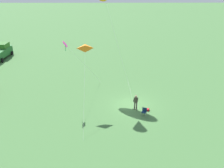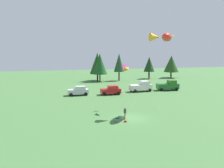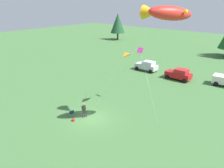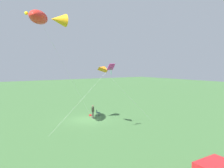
{
  "view_description": "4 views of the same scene",
  "coord_description": "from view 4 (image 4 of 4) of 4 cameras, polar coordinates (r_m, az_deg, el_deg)",
  "views": [
    {
      "loc": [
        -25.9,
        2.42,
        14.88
      ],
      "look_at": [
        -3.35,
        2.3,
        4.22
      ],
      "focal_mm": 42.0,
      "sensor_mm": 36.0,
      "label": 1
    },
    {
      "loc": [
        -11.35,
        -34.12,
        9.98
      ],
      "look_at": [
        -2.42,
        1.1,
        4.81
      ],
      "focal_mm": 42.0,
      "sensor_mm": 36.0,
      "label": 2
    },
    {
      "loc": [
        15.63,
        -14.96,
        12.48
      ],
      "look_at": [
        -0.34,
        3.88,
        2.98
      ],
      "focal_mm": 35.0,
      "sensor_mm": 36.0,
      "label": 3
    },
    {
      "loc": [
        12.74,
        24.54,
        6.88
      ],
      "look_at": [
        -2.58,
        1.74,
        4.59
      ],
      "focal_mm": 35.0,
      "sensor_mm": 36.0,
      "label": 4
    }
  ],
  "objects": [
    {
      "name": "kite_diamond_rainbow",
      "position": [
        20.73,
        -0.9,
        3.71
      ],
      "size": [
        5.4,
        3.8,
        7.08
      ],
      "color": "#DB36A2",
      "rests_on": "ground"
    },
    {
      "name": "kite_large_fish",
      "position": [
        22.71,
        -17.4,
        16.15
      ],
      "size": [
        9.28,
        5.83,
        12.24
      ],
      "color": "red",
      "rests_on": "ground"
    },
    {
      "name": "kite_delta_orange",
      "position": [
        22.91,
        -1.93,
        4.04
      ],
      "size": [
        7.64,
        1.39,
        7.01
      ],
      "color": "orange",
      "rests_on": "ground"
    },
    {
      "name": "backpack_on_grass",
      "position": [
        30.44,
        -5.7,
        -8.1
      ],
      "size": [
        0.39,
        0.36,
        0.22
      ],
      "primitive_type": "cube",
      "rotation": [
        0.0,
        0.0,
        5.69
      ],
      "color": "red",
      "rests_on": "ground"
    },
    {
      "name": "folding_chair",
      "position": [
        30.34,
        -3.74,
        -7.41
      ],
      "size": [
        0.62,
        0.62,
        0.82
      ],
      "rotation": [
        0.0,
        0.0,
        2.76
      ],
      "color": "#102744",
      "rests_on": "ground"
    },
    {
      "name": "ground_plane",
      "position": [
        28.49,
        -6.36,
        -9.23
      ],
      "size": [
        160.0,
        160.0,
        0.0
      ],
      "primitive_type": "plane",
      "color": "#416E39"
    },
    {
      "name": "person_kite_flyer",
      "position": [
        28.97,
        -5.02,
        -6.92
      ],
      "size": [
        0.43,
        0.55,
        1.74
      ],
      "rotation": [
        0.0,
        0.0,
        2.8
      ],
      "color": "#4F3B42",
      "rests_on": "ground"
    }
  ]
}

